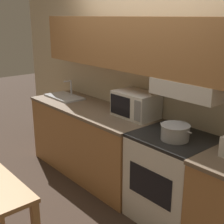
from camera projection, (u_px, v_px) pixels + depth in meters
The scene contains 7 objects.
ground_plane at pixel (144, 182), 3.97m from camera, with size 16.00×16.00×0.00m, color #3D2D23.
wall_back at pixel (146, 67), 3.48m from camera, with size 5.61×0.38×2.55m.
lower_counter_main at pixel (91, 140), 4.10m from camera, with size 1.91×0.70×0.92m.
stove_range at pixel (172, 178), 3.14m from camera, with size 0.75×0.67×0.92m.
cooking_pot at pixel (175, 132), 2.90m from camera, with size 0.35×0.28×0.15m.
microwave at pixel (136, 104), 3.54m from camera, with size 0.51×0.34×0.29m.
sink_basin at pixel (64, 96), 4.40m from camera, with size 0.58×0.32×0.24m.
Camera 1 is at (2.40, -2.61, 2.03)m, focal length 50.00 mm.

